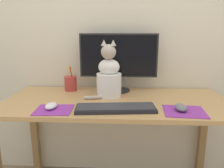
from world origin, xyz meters
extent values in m
cube|color=beige|center=(0.00, 0.35, 1.25)|extent=(7.00, 0.04, 2.50)
cube|color=tan|center=(0.00, 0.00, 0.71)|extent=(1.42, 0.63, 0.02)
cube|color=olive|center=(-0.67, 0.28, 0.35)|extent=(0.05, 0.05, 0.70)
cube|color=olive|center=(0.67, 0.28, 0.35)|extent=(0.05, 0.05, 0.70)
cylinder|color=black|center=(0.01, 0.22, 0.73)|extent=(0.17, 0.17, 0.01)
cylinder|color=black|center=(0.01, 0.22, 0.78)|extent=(0.04, 0.04, 0.10)
cube|color=black|center=(0.01, 0.22, 0.98)|extent=(0.55, 0.02, 0.31)
cube|color=black|center=(0.01, 0.21, 0.98)|extent=(0.53, 0.00, 0.28)
cube|color=black|center=(0.01, -0.19, 0.73)|extent=(0.45, 0.18, 0.02)
cube|color=#333338|center=(0.01, -0.19, 0.75)|extent=(0.44, 0.17, 0.01)
cube|color=purple|center=(-0.34, -0.21, 0.73)|extent=(0.21, 0.19, 0.00)
cube|color=purple|center=(0.38, -0.19, 0.73)|extent=(0.23, 0.21, 0.00)
ellipsoid|color=white|center=(-0.36, -0.19, 0.74)|extent=(0.06, 0.10, 0.03)
ellipsoid|color=slate|center=(0.36, -0.18, 0.75)|extent=(0.06, 0.10, 0.04)
cylinder|color=white|center=(-0.05, 0.08, 0.80)|extent=(0.18, 0.18, 0.16)
ellipsoid|color=white|center=(-0.05, 0.08, 0.92)|extent=(0.15, 0.14, 0.11)
sphere|color=#B2A393|center=(-0.05, 0.07, 1.02)|extent=(0.11, 0.11, 0.10)
cone|color=#B2A393|center=(-0.08, 0.07, 1.08)|extent=(0.04, 0.04, 0.04)
cone|color=#B2A393|center=(-0.02, 0.07, 1.08)|extent=(0.04, 0.04, 0.04)
cylinder|color=#B2A393|center=(-0.10, 0.02, 0.74)|extent=(0.21, 0.07, 0.02)
cylinder|color=#B23833|center=(-0.34, 0.21, 0.78)|extent=(0.09, 0.09, 0.11)
cylinder|color=red|center=(-0.33, 0.19, 0.84)|extent=(0.02, 0.02, 0.14)
cylinder|color=yellow|center=(-0.33, 0.20, 0.84)|extent=(0.02, 0.02, 0.14)
cylinder|color=yellow|center=(-0.35, 0.21, 0.84)|extent=(0.01, 0.02, 0.14)
camera|label=1|loc=(0.05, -1.33, 1.15)|focal=35.00mm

